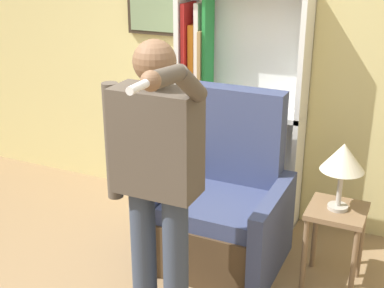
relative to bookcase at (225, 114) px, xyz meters
name	(u,v)px	position (x,y,z in m)	size (l,w,h in m)	color
wall_back	(235,49)	(0.01, 0.16, 0.51)	(8.00, 0.11, 2.80)	#DBCC84
bookcase	(225,114)	(0.00, 0.00, 0.00)	(1.03, 0.28, 1.91)	white
armchair	(223,211)	(0.25, -0.67, -0.51)	(0.90, 0.82, 1.25)	#4C3823
person_standing	(156,174)	(0.20, -1.55, 0.14)	(0.62, 0.78, 1.77)	#384256
side_table	(336,225)	(1.06, -0.67, -0.44)	(0.37, 0.37, 0.58)	#846647
table_lamp	(343,159)	(1.06, -0.67, 0.04)	(0.28, 0.28, 0.46)	#B7B2A8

